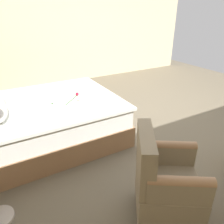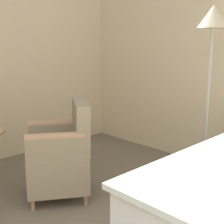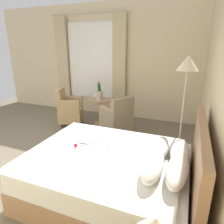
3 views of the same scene
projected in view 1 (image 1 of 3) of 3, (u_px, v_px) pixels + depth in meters
ground_plane at (157, 119)px, 3.96m from camera, size 7.57×7.57×0.00m
wall_far_side at (86, 20)px, 5.65m from camera, size 0.12×6.19×3.06m
bed at (41, 120)px, 3.16m from camera, size 1.67×2.11×1.16m
armchair_by_window at (164, 184)px, 1.96m from camera, size 0.78×0.78×0.92m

